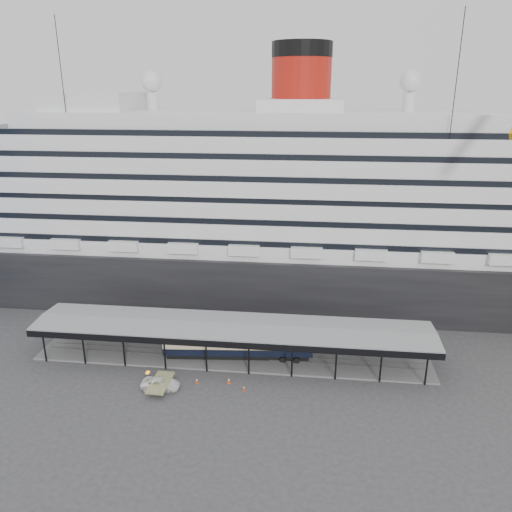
{
  "coord_description": "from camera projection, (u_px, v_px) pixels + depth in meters",
  "views": [
    {
      "loc": [
        10.52,
        -57.3,
        36.79
      ],
      "look_at": [
        3.06,
        8.0,
        14.46
      ],
      "focal_mm": 35.0,
      "sensor_mm": 36.0,
      "label": 1
    }
  ],
  "objects": [
    {
      "name": "cruise_ship",
      "position": [
        255.0,
        193.0,
        91.06
      ],
      "size": [
        130.0,
        30.0,
        43.9
      ],
      "color": "black",
      "rests_on": "ground"
    },
    {
      "name": "platform_canopy",
      "position": [
        232.0,
        342.0,
        70.81
      ],
      "size": [
        56.0,
        9.18,
        5.3
      ],
      "color": "slate",
      "rests_on": "ground"
    },
    {
      "name": "ground",
      "position": [
        227.0,
        376.0,
        66.87
      ],
      "size": [
        200.0,
        200.0,
        0.0
      ],
      "primitive_type": "plane",
      "color": "#343436",
      "rests_on": "ground"
    },
    {
      "name": "port_truck",
      "position": [
        161.0,
        384.0,
        63.94
      ],
      "size": [
        5.0,
        2.42,
        1.37
      ],
      "primitive_type": "imported",
      "rotation": [
        0.0,
        0.0,
        1.54
      ],
      "color": "white",
      "rests_on": "ground"
    },
    {
      "name": "traffic_cone_left",
      "position": [
        229.0,
        381.0,
        65.15
      ],
      "size": [
        0.45,
        0.45,
        0.81
      ],
      "rotation": [
        0.0,
        0.0,
        -0.08
      ],
      "color": "#F6430D",
      "rests_on": "ground"
    },
    {
      "name": "traffic_cone_mid",
      "position": [
        197.0,
        381.0,
        65.19
      ],
      "size": [
        0.5,
        0.5,
        0.74
      ],
      "rotation": [
        0.0,
        0.0,
        0.42
      ],
      "color": "#D4400B",
      "rests_on": "ground"
    },
    {
      "name": "pullman_carriage",
      "position": [
        238.0,
        342.0,
        70.68
      ],
      "size": [
        21.18,
        4.53,
        20.65
      ],
      "rotation": [
        0.0,
        0.0,
        0.09
      ],
      "color": "black",
      "rests_on": "ground"
    },
    {
      "name": "traffic_cone_right",
      "position": [
        244.0,
        388.0,
        63.65
      ],
      "size": [
        0.4,
        0.4,
        0.66
      ],
      "rotation": [
        0.0,
        0.0,
        -0.18
      ],
      "color": "red",
      "rests_on": "ground"
    }
  ]
}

